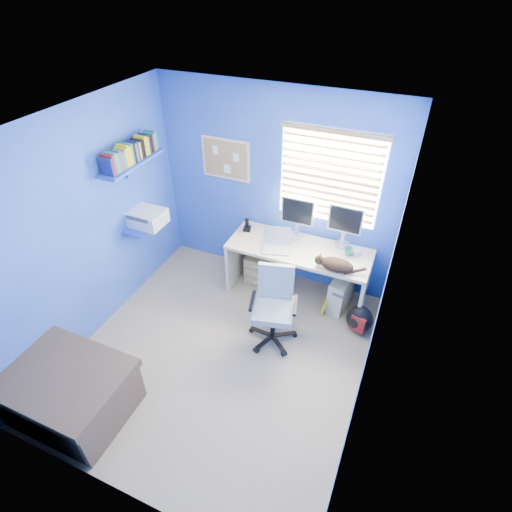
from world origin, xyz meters
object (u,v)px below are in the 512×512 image
at_px(desk, 297,272).
at_px(laptop, 276,242).
at_px(cat, 337,265).
at_px(office_chair, 273,315).
at_px(tower_pc, 341,292).

xyz_separation_m(desk, laptop, (-0.25, -0.14, 0.48)).
bearing_deg(cat, desk, 153.59).
distance_m(laptop, office_chair, 0.86).
relative_size(cat, office_chair, 0.41).
relative_size(cat, tower_pc, 0.84).
relative_size(laptop, cat, 0.87).
xyz_separation_m(cat, tower_pc, (0.07, 0.23, -0.58)).
relative_size(laptop, office_chair, 0.36).
bearing_deg(tower_pc, cat, -97.26).
relative_size(tower_pc, office_chair, 0.49).
bearing_deg(desk, laptop, -151.67).
distance_m(cat, tower_pc, 0.63).
relative_size(desk, office_chair, 1.88).
relative_size(laptop, tower_pc, 0.73).
distance_m(cat, office_chair, 0.90).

